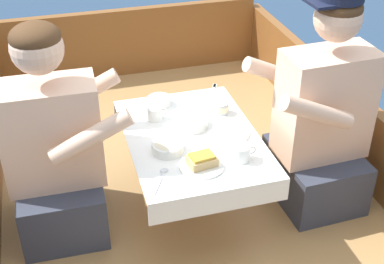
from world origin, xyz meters
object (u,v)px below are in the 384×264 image
Objects in this scene: person_starboard at (321,123)px; sandwich at (202,160)px; person_port at (56,153)px; tin_can at (222,108)px; coffee_cup_port at (155,113)px; coffee_cup_starboard at (241,152)px.

person_starboard is 8.58× the size of sandwich.
tin_can is (0.77, 0.10, 0.04)m from person_port.
sandwich is 1.82× the size of tin_can.
person_port is 0.78m from tin_can.
person_port is 0.48m from coffee_cup_port.
person_port is 9.78× the size of coffee_cup_port.
person_port is 0.93× the size of person_starboard.
sandwich is (-0.61, -0.15, 0.02)m from person_starboard.
person_port reaches higher than coffee_cup_port.
coffee_cup_port is at bearing 174.20° from tin_can.
person_starboard is (1.17, -0.13, 0.03)m from person_port.
coffee_cup_starboard reaches higher than coffee_cup_port.
person_starboard is at bearing -29.72° from tin_can.
sandwich is 1.23× the size of coffee_cup_port.
coffee_cup_starboard is at bearing -56.69° from coffee_cup_port.
person_starboard is at bearing -4.76° from person_port.
person_port is 9.41× the size of coffee_cup_starboard.
coffee_cup_port is at bearing 17.39° from person_port.
coffee_cup_starboard is at bearing -19.42° from person_port.
tin_can is at bearing -5.80° from coffee_cup_port.
tin_can is at bearing 60.91° from sandwich.
tin_can is (0.31, -0.03, -0.00)m from coffee_cup_port.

